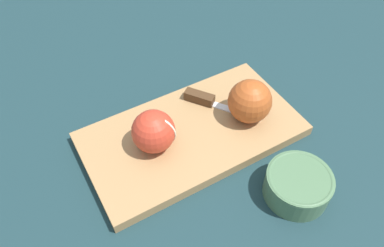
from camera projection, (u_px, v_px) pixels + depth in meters
ground_plane at (192, 137)px, 0.76m from camera, size 4.00×4.00×0.00m
cutting_board at (192, 134)px, 0.76m from camera, size 0.44×0.25×0.02m
apple_half_left at (154, 132)px, 0.69m from camera, size 0.08×0.08×0.08m
apple_half_right at (250, 101)px, 0.74m from camera, size 0.09×0.09×0.09m
knife at (205, 100)px, 0.79m from camera, size 0.12×0.15×0.02m
bowl at (298, 184)px, 0.66m from camera, size 0.12×0.12×0.05m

